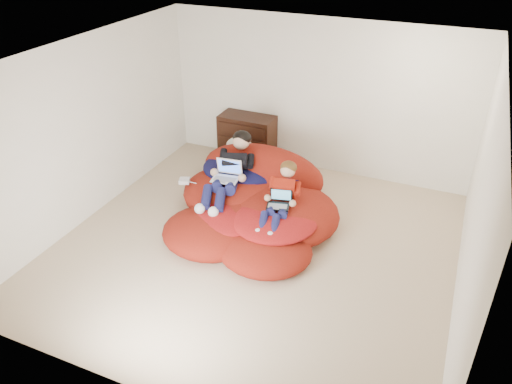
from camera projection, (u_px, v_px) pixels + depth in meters
name	position (u px, v px, depth m)	size (l,w,h in m)	color
room_shell	(255.00, 233.00, 6.51)	(5.10, 5.10, 2.77)	#C4AD8C
dresser	(247.00, 139.00, 8.57)	(0.94, 0.53, 0.84)	black
beanbag_pile	(254.00, 203.00, 7.08)	(2.42, 2.42, 0.92)	maroon
cream_pillow	(240.00, 146.00, 7.85)	(0.44, 0.28, 0.28)	beige
older_boy	(231.00, 167.00, 7.10)	(0.49, 1.35, 0.75)	black
younger_boy	(281.00, 195.00, 6.57)	(0.37, 1.01, 0.69)	#A11E0E
laptop_white	(227.00, 174.00, 7.01)	(0.40, 0.35, 0.27)	silver
laptop_black	(279.00, 201.00, 6.55)	(0.33, 0.32, 0.22)	black
power_adapter	(184.00, 181.00, 7.30)	(0.15, 0.15, 0.06)	silver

